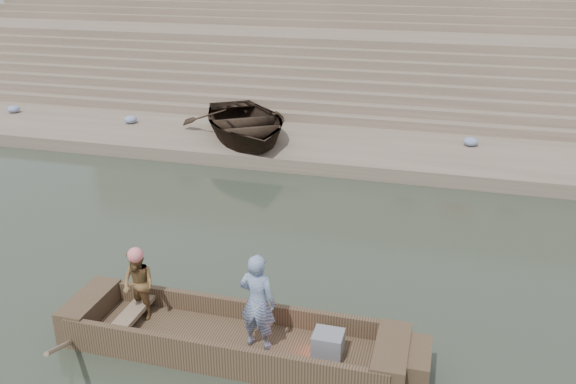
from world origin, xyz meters
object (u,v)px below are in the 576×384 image
at_px(standing_man, 258,302).
at_px(rowing_man, 139,285).
at_px(television, 327,344).
at_px(beached_rowboat, 244,123).
at_px(main_rowboat, 231,345).

distance_m(standing_man, rowing_man, 2.18).
relative_size(television, beached_rowboat, 0.09).
height_order(main_rowboat, rowing_man, rowing_man).
bearing_deg(standing_man, main_rowboat, 1.36).
bearing_deg(beached_rowboat, standing_man, -101.64).
relative_size(standing_man, television, 3.50).
bearing_deg(main_rowboat, beached_rowboat, 107.79).
height_order(standing_man, television, standing_man).
bearing_deg(rowing_man, beached_rowboat, 116.18).
bearing_deg(beached_rowboat, rowing_man, -113.04).
relative_size(main_rowboat, television, 10.87).
xyz_separation_m(main_rowboat, standing_man, (0.48, -0.04, 0.91)).
xyz_separation_m(standing_man, rowing_man, (-2.16, 0.23, -0.18)).
relative_size(main_rowboat, standing_man, 3.11).
distance_m(main_rowboat, television, 1.61).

